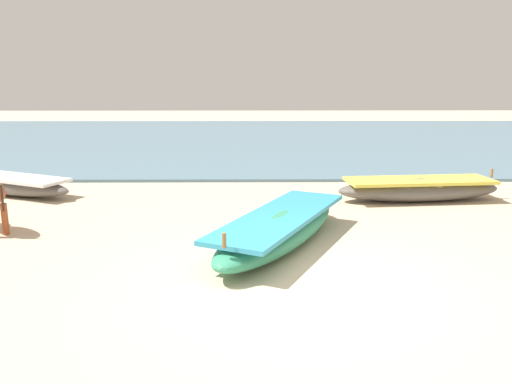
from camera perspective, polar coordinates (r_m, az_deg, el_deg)
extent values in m
plane|color=beige|center=(6.81, 5.16, -10.49)|extent=(80.00, 80.00, 0.00)
cube|color=slate|center=(23.40, 1.08, 5.97)|extent=(60.00, 20.00, 0.08)
ellipsoid|color=#338C66|center=(8.38, 2.74, -4.18)|extent=(2.75, 4.16, 0.51)
cube|color=#3399BF|center=(8.32, 2.76, -2.74)|extent=(2.51, 3.71, 0.07)
cube|color=olive|center=(8.07, 1.90, -3.78)|extent=(0.85, 0.50, 0.04)
cylinder|color=olive|center=(6.64, -3.58, -5.43)|extent=(0.06, 0.06, 0.20)
ellipsoid|color=#5B5651|center=(13.61, -26.58, 0.79)|extent=(4.21, 2.66, 0.44)
cube|color=white|center=(13.58, -26.66, 1.57)|extent=(3.74, 2.42, 0.07)
ellipsoid|color=#5B5651|center=(11.98, 17.71, 0.25)|extent=(3.76, 1.36, 0.50)
cube|color=#EAD84C|center=(11.94, 17.77, 1.23)|extent=(3.32, 1.30, 0.07)
cube|color=olive|center=(12.07, 18.95, 0.91)|extent=(0.20, 0.87, 0.04)
cylinder|color=olive|center=(12.70, 24.83, 1.94)|extent=(0.06, 0.06, 0.20)
cylinder|color=#9E4C28|center=(9.92, -26.24, -2.72)|extent=(0.11, 0.11, 0.56)
cylinder|color=#2D2119|center=(9.54, -26.48, -0.62)|extent=(0.04, 0.04, 0.45)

